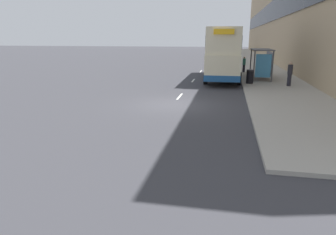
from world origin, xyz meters
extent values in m
plane|color=#38383D|center=(0.00, 0.00, 0.00)|extent=(220.00, 220.00, 0.00)
cube|color=#A39E93|center=(6.50, 38.50, 0.07)|extent=(5.00, 93.00, 0.14)
cube|color=tan|center=(10.50, 38.50, 8.25)|extent=(3.00, 93.00, 16.51)
cube|color=black|center=(8.96, 38.50, 7.43)|extent=(0.12, 89.28, 2.97)
cube|color=silver|center=(0.00, 2.40, 0.01)|extent=(0.12, 2.00, 0.01)
cube|color=silver|center=(0.00, 9.76, 0.01)|extent=(0.12, 2.00, 0.01)
cube|color=silver|center=(0.00, 17.12, 0.01)|extent=(0.12, 2.00, 0.01)
cube|color=silver|center=(0.00, 24.48, 0.01)|extent=(0.12, 2.00, 0.01)
cube|color=silver|center=(0.00, 31.84, 0.01)|extent=(0.12, 2.00, 0.01)
cube|color=silver|center=(0.00, 39.20, 0.01)|extent=(0.12, 2.00, 0.01)
cube|color=#4C4C51|center=(5.60, 11.16, 2.58)|extent=(1.60, 4.20, 0.08)
cylinder|color=#4C4C51|center=(4.90, 9.16, 1.34)|extent=(0.10, 0.10, 2.40)
cylinder|color=#4C4C51|center=(4.90, 13.16, 1.34)|extent=(0.10, 0.10, 2.40)
cylinder|color=#4C4C51|center=(6.30, 9.16, 1.34)|extent=(0.10, 0.10, 2.40)
cylinder|color=#4C4C51|center=(6.30, 13.16, 1.34)|extent=(0.10, 0.10, 2.40)
cube|color=#99A8B2|center=(6.27, 11.16, 1.46)|extent=(0.04, 3.68, 1.92)
cube|color=#3F8CBF|center=(5.60, 9.22, 1.39)|extent=(1.19, 0.10, 1.82)
cube|color=maroon|center=(5.85, 11.16, 0.59)|extent=(0.36, 2.80, 0.08)
cube|color=beige|center=(2.48, 11.10, 1.43)|extent=(2.55, 10.67, 1.85)
cube|color=beige|center=(2.48, 11.10, 3.33)|extent=(2.50, 10.35, 1.95)
cube|color=#1E518C|center=(2.48, 11.10, 0.72)|extent=(2.58, 10.72, 0.45)
cube|color=#2D3847|center=(2.48, 11.10, 1.79)|extent=(2.58, 10.03, 0.81)
cube|color=#2D3847|center=(2.48, 11.10, 3.23)|extent=(2.55, 10.03, 0.94)
cube|color=yellow|center=(2.48, 5.78, 3.95)|extent=(1.40, 0.08, 0.36)
cylinder|color=black|center=(1.20, 14.72, 0.50)|extent=(0.30, 1.00, 1.00)
cylinder|color=black|center=(3.75, 14.72, 0.50)|extent=(0.30, 1.00, 1.00)
cylinder|color=black|center=(1.20, 7.79, 0.50)|extent=(0.30, 1.00, 1.00)
cylinder|color=black|center=(3.75, 7.79, 0.50)|extent=(0.30, 1.00, 1.00)
cube|color=navy|center=(2.27, 53.76, 0.71)|extent=(1.74, 3.98, 0.82)
cube|color=#2D3847|center=(2.27, 53.56, 1.45)|extent=(1.53, 1.91, 0.67)
cylinder|color=black|center=(1.40, 54.99, 0.30)|extent=(0.20, 0.60, 0.60)
cylinder|color=black|center=(3.14, 54.99, 0.30)|extent=(0.20, 0.60, 0.60)
cylinder|color=black|center=(1.40, 52.52, 0.30)|extent=(0.20, 0.60, 0.60)
cylinder|color=black|center=(3.14, 52.52, 0.30)|extent=(0.20, 0.60, 0.60)
cube|color=#4C5156|center=(2.07, 60.09, 0.69)|extent=(1.79, 3.91, 0.79)
cube|color=#2D3847|center=(2.07, 59.89, 1.41)|extent=(1.57, 1.88, 0.64)
cylinder|color=black|center=(1.18, 61.30, 0.30)|extent=(0.20, 0.60, 0.60)
cylinder|color=black|center=(2.96, 61.30, 0.30)|extent=(0.20, 0.60, 0.60)
cylinder|color=black|center=(1.18, 58.87, 0.30)|extent=(0.20, 0.60, 0.60)
cylinder|color=black|center=(2.96, 58.87, 0.30)|extent=(0.20, 0.60, 0.60)
cylinder|color=#23232D|center=(6.75, 14.00, 0.53)|extent=(0.27, 0.27, 0.78)
cylinder|color=#997F51|center=(6.75, 14.00, 1.25)|extent=(0.33, 0.33, 0.65)
sphere|color=tan|center=(6.75, 14.00, 1.68)|extent=(0.21, 0.21, 0.21)
cylinder|color=#23232D|center=(4.46, 15.98, 0.51)|extent=(0.26, 0.26, 0.75)
cylinder|color=#337260|center=(4.46, 15.98, 1.20)|extent=(0.31, 0.31, 0.62)
sphere|color=tan|center=(4.46, 15.98, 1.61)|extent=(0.20, 0.20, 0.20)
cylinder|color=#23232D|center=(7.28, 7.28, 0.56)|extent=(0.28, 0.28, 0.83)
cylinder|color=#26262D|center=(7.28, 7.28, 1.32)|extent=(0.35, 0.35, 0.69)
sphere|color=tan|center=(7.28, 7.28, 1.78)|extent=(0.23, 0.23, 0.23)
cylinder|color=#23232D|center=(5.96, 13.16, 0.56)|extent=(0.28, 0.28, 0.83)
cylinder|color=#26262D|center=(5.96, 13.16, 1.32)|extent=(0.35, 0.35, 0.69)
sphere|color=tan|center=(5.96, 13.16, 1.78)|extent=(0.23, 0.23, 0.23)
cylinder|color=black|center=(4.55, 8.01, 0.61)|extent=(0.52, 0.52, 0.95)
cylinder|color=#2D2D33|center=(4.55, 8.01, 1.14)|extent=(0.55, 0.55, 0.10)
camera|label=1|loc=(2.85, -15.73, 3.54)|focal=32.00mm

